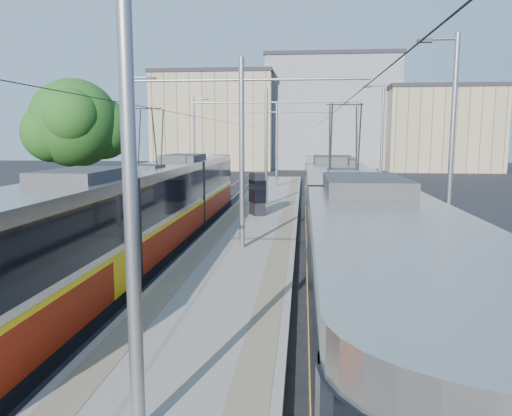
# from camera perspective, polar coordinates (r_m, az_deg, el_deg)

# --- Properties ---
(ground) EXTENTS (160.00, 160.00, 0.00)m
(ground) POSITION_cam_1_polar(r_m,az_deg,el_deg) (11.51, -6.62, -14.70)
(ground) COLOR black
(ground) RESTS_ON ground
(platform) EXTENTS (4.00, 50.00, 0.30)m
(platform) POSITION_cam_1_polar(r_m,az_deg,el_deg) (27.79, 0.67, -0.77)
(platform) COLOR gray
(platform) RESTS_ON ground
(tactile_strip_left) EXTENTS (0.70, 50.00, 0.01)m
(tactile_strip_left) POSITION_cam_1_polar(r_m,az_deg,el_deg) (27.93, -2.29, -0.41)
(tactile_strip_left) COLOR gray
(tactile_strip_left) RESTS_ON platform
(tactile_strip_right) EXTENTS (0.70, 50.00, 0.01)m
(tactile_strip_right) POSITION_cam_1_polar(r_m,az_deg,el_deg) (27.69, 3.67, -0.50)
(tactile_strip_right) COLOR gray
(tactile_strip_right) RESTS_ON platform
(rails) EXTENTS (8.71, 70.00, 0.03)m
(rails) POSITION_cam_1_polar(r_m,az_deg,el_deg) (27.82, 0.67, -1.05)
(rails) COLOR gray
(rails) RESTS_ON ground
(tram_left) EXTENTS (2.43, 28.38, 5.50)m
(tram_left) POSITION_cam_1_polar(r_m,az_deg,el_deg) (19.52, -12.14, -0.14)
(tram_left) COLOR black
(tram_left) RESTS_ON ground
(tram_right) EXTENTS (2.43, 29.46, 5.50)m
(tram_right) POSITION_cam_1_polar(r_m,az_deg,el_deg) (17.06, 9.82, -0.74)
(tram_right) COLOR black
(tram_right) RESTS_ON ground
(catenary) EXTENTS (9.20, 70.00, 7.00)m
(catenary) POSITION_cam_1_polar(r_m,az_deg,el_deg) (24.62, 0.13, 8.30)
(catenary) COLOR gray
(catenary) RESTS_ON platform
(street_lamps) EXTENTS (15.18, 38.22, 8.00)m
(street_lamps) POSITION_cam_1_polar(r_m,az_deg,el_deg) (31.45, 1.30, 7.64)
(street_lamps) COLOR gray
(street_lamps) RESTS_ON ground
(shelter) EXTENTS (0.99, 1.20, 2.27)m
(shelter) POSITION_cam_1_polar(r_m,az_deg,el_deg) (26.61, 0.15, 1.74)
(shelter) COLOR black
(shelter) RESTS_ON platform
(tree) EXTENTS (5.17, 4.78, 7.51)m
(tree) POSITION_cam_1_polar(r_m,az_deg,el_deg) (28.56, -19.28, 8.93)
(tree) COLOR #382314
(tree) RESTS_ON ground
(building_left) EXTENTS (16.32, 12.24, 13.19)m
(building_left) POSITION_cam_1_polar(r_m,az_deg,el_deg) (71.46, -4.53, 9.84)
(building_left) COLOR tan
(building_left) RESTS_ON ground
(building_centre) EXTENTS (18.36, 14.28, 15.60)m
(building_centre) POSITION_cam_1_polar(r_m,az_deg,el_deg) (74.53, 8.44, 10.64)
(building_centre) COLOR gray
(building_centre) RESTS_ON ground
(building_right) EXTENTS (14.28, 10.20, 10.95)m
(building_right) POSITION_cam_1_polar(r_m,az_deg,el_deg) (70.63, 20.20, 8.48)
(building_right) COLOR tan
(building_right) RESTS_ON ground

